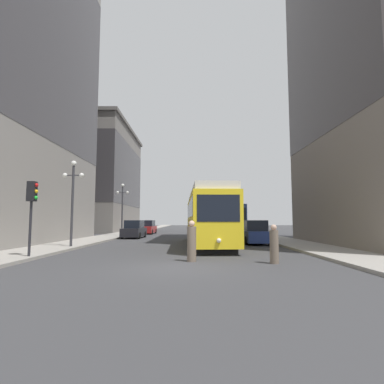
{
  "coord_description": "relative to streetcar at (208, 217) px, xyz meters",
  "views": [
    {
      "loc": [
        0.55,
        -11.87,
        1.83
      ],
      "look_at": [
        0.5,
        5.8,
        3.46
      ],
      "focal_mm": 28.52,
      "sensor_mm": 36.0,
      "label": 1
    }
  ],
  "objects": [
    {
      "name": "ground_plane",
      "position": [
        -1.67,
        -10.85,
        -2.1
      ],
      "size": [
        200.0,
        200.0,
        0.0
      ],
      "primitive_type": "plane",
      "color": "#38383A"
    },
    {
      "name": "sidewalk_left",
      "position": [
        -10.01,
        29.15,
        -2.03
      ],
      "size": [
        3.31,
        120.0,
        0.15
      ],
      "primitive_type": "cube",
      "color": "gray",
      "rests_on": "ground"
    },
    {
      "name": "sidewalk_right",
      "position": [
        6.68,
        29.15,
        -2.03
      ],
      "size": [
        3.31,
        120.0,
        0.15
      ],
      "primitive_type": "cube",
      "color": "gray",
      "rests_on": "ground"
    },
    {
      "name": "streetcar",
      "position": [
        0.0,
        0.0,
        0.0
      ],
      "size": [
        3.08,
        14.49,
        3.89
      ],
      "rotation": [
        0.0,
        0.0,
        0.03
      ],
      "color": "black",
      "rests_on": "ground"
    },
    {
      "name": "transit_bus",
      "position": [
        3.11,
        13.56,
        -0.15
      ],
      "size": [
        2.66,
        12.19,
        3.45
      ],
      "rotation": [
        0.0,
        0.0,
        -0.01
      ],
      "color": "black",
      "rests_on": "ground"
    },
    {
      "name": "parked_car_left_near",
      "position": [
        -7.06,
        18.25,
        -1.26
      ],
      "size": [
        2.02,
        4.86,
        1.82
      ],
      "rotation": [
        0.0,
        0.0,
        -0.04
      ],
      "color": "black",
      "rests_on": "ground"
    },
    {
      "name": "parked_car_left_mid",
      "position": [
        -7.06,
        8.73,
        -1.26
      ],
      "size": [
        2.05,
        4.37,
        1.82
      ],
      "rotation": [
        0.0,
        0.0,
        -0.05
      ],
      "color": "black",
      "rests_on": "ground"
    },
    {
      "name": "parked_car_right_far",
      "position": [
        3.73,
        1.32,
        -1.26
      ],
      "size": [
        1.95,
        4.84,
        1.82
      ],
      "rotation": [
        0.0,
        0.0,
        3.16
      ],
      "color": "black",
      "rests_on": "ground"
    },
    {
      "name": "pedestrian_crossing_near",
      "position": [
        2.37,
        -9.65,
        -1.33
      ],
      "size": [
        0.37,
        0.37,
        1.65
      ],
      "rotation": [
        0.0,
        0.0,
        4.04
      ],
      "color": "#6B5B4C",
      "rests_on": "ground"
    },
    {
      "name": "pedestrian_crossing_far",
      "position": [
        -1.13,
        -9.0,
        -1.26
      ],
      "size": [
        0.41,
        0.41,
        1.81
      ],
      "rotation": [
        0.0,
        0.0,
        0.19
      ],
      "color": "#6B5B4C",
      "rests_on": "ground"
    },
    {
      "name": "traffic_light_near_left",
      "position": [
        -8.74,
        -8.27,
        0.76
      ],
      "size": [
        0.47,
        0.36,
        3.52
      ],
      "color": "#232328",
      "rests_on": "sidewalk_left"
    },
    {
      "name": "lamp_post_left_near",
      "position": [
        -8.96,
        -2.81,
        1.72
      ],
      "size": [
        1.41,
        0.36,
        5.61
      ],
      "color": "#333338",
      "rests_on": "sidewalk_left"
    },
    {
      "name": "lamp_post_left_far",
      "position": [
        -8.96,
        11.49,
        1.83
      ],
      "size": [
        1.41,
        0.36,
        5.8
      ],
      "color": "#333338",
      "rests_on": "sidewalk_left"
    },
    {
      "name": "building_left_midblock",
      "position": [
        -19.34,
        28.39,
        6.83
      ],
      "size": [
        15.94,
        21.36,
        17.4
      ],
      "color": "slate",
      "rests_on": "ground"
    }
  ]
}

